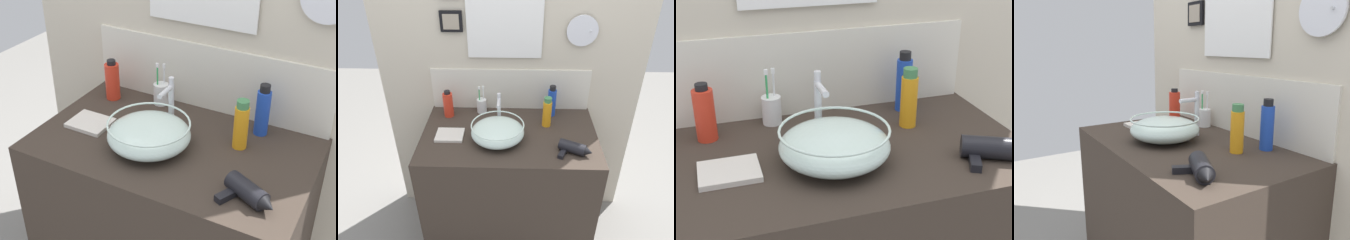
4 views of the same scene
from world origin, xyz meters
The scene contains 10 objects.
vanity_counter centered at (0.00, 0.00, 0.46)m, with size 1.09×0.65×0.92m, color #382D26.
back_panel centered at (0.00, 0.35, 1.22)m, with size 1.76×0.09×2.43m.
glass_bowl_sink centered at (-0.07, -0.06, 0.98)m, with size 0.32×0.32×0.11m.
faucet centered at (-0.07, 0.11, 1.04)m, with size 0.02×0.11×0.22m.
hair_drier centered at (0.37, -0.18, 0.95)m, with size 0.21×0.14×0.07m.
toothbrush_cup centered at (-0.19, 0.26, 0.97)m, with size 0.07×0.07×0.20m.
shampoo_bottle centered at (-0.41, 0.20, 1.01)m, with size 0.06×0.06×0.19m.
lotion_bottle centered at (0.24, 0.10, 1.02)m, with size 0.06×0.06×0.20m.
soap_dispenser centered at (0.28, 0.23, 1.02)m, with size 0.06×0.06×0.22m.
hand_towel centered at (-0.36, -0.04, 0.93)m, with size 0.17×0.14×0.02m, color silver.
Camera 1 is at (0.70, -1.33, 1.94)m, focal length 50.00 mm.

